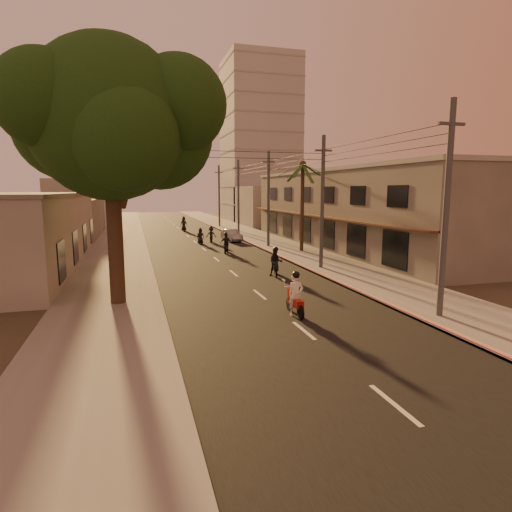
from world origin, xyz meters
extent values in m
plane|color=#383023|center=(0.00, 0.00, 0.00)|extent=(160.00, 160.00, 0.00)
cube|color=black|center=(0.00, 20.00, 0.01)|extent=(10.00, 140.00, 0.02)
cube|color=slate|center=(7.50, 20.00, 0.06)|extent=(5.00, 140.00, 0.12)
cube|color=slate|center=(-7.50, 20.00, 0.06)|extent=(5.00, 140.00, 0.12)
cube|color=red|center=(5.10, 15.00, 0.10)|extent=(0.20, 60.00, 0.20)
cube|color=gray|center=(14.00, 18.00, 3.50)|extent=(8.00, 34.00, 7.00)
cube|color=#A7A297|center=(14.00, 18.00, 7.15)|extent=(8.20, 34.20, 0.30)
cube|color=#44271B|center=(9.70, 18.00, 3.10)|extent=(0.80, 34.00, 0.12)
cube|color=#A7A297|center=(-14.00, 14.00, 2.50)|extent=(8.00, 24.00, 5.00)
cube|color=gray|center=(-14.00, 14.00, 5.10)|extent=(8.20, 24.20, 0.20)
cube|color=#B7B5B2|center=(16.00, 56.00, 14.00)|extent=(12.00, 12.00, 28.00)
cylinder|color=black|center=(-7.00, 2.00, 3.00)|extent=(0.70, 0.70, 6.00)
cylinder|color=black|center=(-6.20, 2.40, 6.00)|extent=(1.22, 2.17, 3.04)
cylinder|color=black|center=(-7.60, 1.70, 6.20)|extent=(1.31, 1.49, 2.73)
sphere|color=black|center=(-7.00, 2.00, 8.50)|extent=(7.20, 7.20, 7.20)
sphere|color=black|center=(-4.80, 3.00, 8.00)|extent=(5.20, 5.20, 5.20)
sphere|color=black|center=(-8.80, 2.80, 8.20)|extent=(4.80, 4.80, 4.80)
sphere|color=black|center=(-6.40, 0.20, 7.60)|extent=(4.60, 4.60, 4.60)
sphere|color=black|center=(-4.00, 1.50, 9.20)|extent=(4.40, 4.40, 4.40)
sphere|color=black|center=(-9.40, 0.80, 9.00)|extent=(4.00, 4.00, 4.00)
sphere|color=black|center=(-5.80, 4.40, 9.60)|extent=(4.40, 4.40, 4.40)
cylinder|color=black|center=(8.00, 16.00, 3.80)|extent=(0.32, 0.32, 7.60)
sphere|color=black|center=(8.00, 16.00, 7.60)|extent=(0.60, 0.60, 0.60)
cylinder|color=#38383A|center=(6.20, -4.00, 4.50)|extent=(0.26, 0.26, 9.00)
cube|color=#38383A|center=(6.20, -4.00, 8.00)|extent=(1.20, 0.12, 0.12)
cylinder|color=#38383A|center=(6.20, 8.00, 4.50)|extent=(0.26, 0.26, 9.00)
cube|color=#38383A|center=(6.20, 8.00, 8.00)|extent=(1.20, 0.12, 0.12)
cylinder|color=#38383A|center=(6.20, 20.00, 4.50)|extent=(0.26, 0.26, 9.00)
cube|color=#38383A|center=(6.20, 20.00, 8.00)|extent=(1.20, 0.12, 0.12)
cylinder|color=#38383A|center=(6.20, 32.00, 4.50)|extent=(0.26, 0.26, 9.00)
cube|color=#38383A|center=(6.20, 32.00, 8.00)|extent=(1.20, 0.12, 0.12)
cylinder|color=#38383A|center=(6.20, 44.00, 4.50)|extent=(0.26, 0.26, 9.00)
cube|color=#38383A|center=(6.20, 44.00, 8.00)|extent=(1.20, 0.12, 0.12)
cube|color=#A7A297|center=(14.00, 45.00, 3.00)|extent=(8.00, 14.00, 6.00)
cube|color=#A7A297|center=(-14.00, 34.00, 2.20)|extent=(8.00, 14.00, 4.40)
cube|color=#A7A297|center=(-14.00, 52.00, 3.50)|extent=(8.00, 14.00, 7.00)
cylinder|color=black|center=(0.45, -1.23, 0.31)|extent=(0.12, 0.62, 0.62)
cylinder|color=black|center=(0.43, -2.61, 0.31)|extent=(0.12, 0.62, 0.62)
cube|color=#9C150C|center=(0.44, -2.00, 0.61)|extent=(0.33, 1.22, 0.33)
cube|color=#9C150C|center=(0.44, -1.45, 0.77)|extent=(0.33, 0.12, 0.66)
cylinder|color=silver|center=(0.45, -1.32, 1.16)|extent=(0.61, 0.05, 0.04)
imported|color=white|center=(0.44, -2.00, 0.93)|extent=(0.69, 0.46, 1.85)
sphere|color=black|center=(0.44, -2.00, 1.80)|extent=(0.33, 0.33, 0.33)
sphere|color=silver|center=(0.14, -1.33, 1.43)|extent=(0.13, 0.13, 0.13)
sphere|color=silver|center=(0.75, -1.34, 1.43)|extent=(0.13, 0.13, 0.13)
cylinder|color=black|center=(2.59, 7.20, 0.29)|extent=(0.26, 0.59, 0.59)
cylinder|color=black|center=(2.24, 5.93, 0.29)|extent=(0.26, 0.59, 0.59)
cube|color=black|center=(2.39, 6.49, 0.58)|extent=(0.59, 1.19, 0.32)
cube|color=black|center=(2.54, 6.99, 0.74)|extent=(0.33, 0.19, 0.63)
cylinder|color=silver|center=(2.57, 7.12, 1.10)|extent=(0.57, 0.19, 0.04)
imported|color=black|center=(2.39, 6.49, 0.88)|extent=(1.20, 1.11, 1.76)
sphere|color=black|center=(2.39, 6.49, 1.71)|extent=(0.32, 0.32, 0.32)
cylinder|color=black|center=(1.68, 17.78, 0.28)|extent=(0.28, 0.57, 0.57)
cylinder|color=black|center=(1.27, 16.58, 0.28)|extent=(0.28, 0.57, 0.57)
cube|color=black|center=(1.45, 17.11, 0.56)|extent=(0.63, 1.15, 0.30)
cube|color=black|center=(1.61, 17.59, 0.71)|extent=(0.32, 0.19, 0.61)
cylinder|color=silver|center=(1.65, 17.71, 1.06)|extent=(0.54, 0.22, 0.04)
imported|color=black|center=(1.45, 17.11, 0.85)|extent=(1.25, 1.02, 1.70)
sphere|color=black|center=(1.45, 17.11, 1.65)|extent=(0.30, 0.30, 0.30)
cylinder|color=black|center=(0.26, 24.75, 0.26)|extent=(0.13, 0.52, 0.52)
cylinder|color=black|center=(0.33, 23.59, 0.26)|extent=(0.13, 0.52, 0.52)
cube|color=black|center=(0.30, 24.10, 0.51)|extent=(0.33, 1.04, 0.28)
cube|color=black|center=(0.27, 24.56, 0.65)|extent=(0.28, 0.11, 0.56)
cylinder|color=silver|center=(0.26, 24.67, 0.97)|extent=(0.51, 0.07, 0.04)
imported|color=black|center=(0.30, 24.10, 0.78)|extent=(0.83, 0.60, 1.56)
sphere|color=black|center=(0.30, 24.10, 1.51)|extent=(0.28, 0.28, 0.28)
cylinder|color=black|center=(1.65, 25.50, 0.27)|extent=(0.19, 0.55, 0.54)
cylinder|color=black|center=(1.44, 24.31, 0.27)|extent=(0.19, 0.55, 0.54)
cube|color=black|center=(1.53, 24.84, 0.53)|extent=(0.45, 1.09, 0.29)
cube|color=black|center=(1.62, 25.31, 0.68)|extent=(0.30, 0.15, 0.58)
cylinder|color=silver|center=(1.64, 25.43, 1.01)|extent=(0.53, 0.13, 0.04)
imported|color=black|center=(1.53, 24.84, 0.81)|extent=(1.26, 0.97, 1.62)
sphere|color=black|center=(1.53, 24.84, 1.57)|extent=(0.29, 0.29, 0.29)
imported|color=#929399|center=(3.85, 25.48, 0.63)|extent=(2.17, 4.09, 1.25)
cylinder|color=black|center=(0.30, 39.06, 0.31)|extent=(0.15, 0.63, 0.62)
cylinder|color=black|center=(0.22, 37.67, 0.31)|extent=(0.15, 0.63, 0.62)
cube|color=black|center=(0.26, 38.28, 0.61)|extent=(0.38, 1.24, 0.33)
cube|color=black|center=(0.29, 38.83, 0.78)|extent=(0.34, 0.13, 0.67)
cylinder|color=silver|center=(0.29, 38.97, 1.17)|extent=(0.61, 0.07, 0.04)
imported|color=black|center=(0.26, 38.28, 0.94)|extent=(0.98, 0.70, 1.87)
sphere|color=black|center=(0.26, 38.28, 1.82)|extent=(0.33, 0.33, 0.33)
camera|label=1|loc=(-6.16, -18.76, 5.38)|focal=30.00mm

